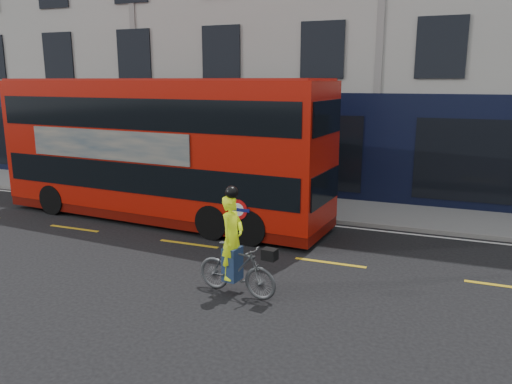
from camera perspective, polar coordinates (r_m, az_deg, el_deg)
The scene contains 8 objects.
ground at distance 11.34m, azimuth 6.69°, elevation -10.55°, with size 120.00×120.00×0.00m, color black.
pavement at distance 17.36m, azimuth 12.28°, elevation -2.27°, with size 60.00×3.00×0.12m, color gray.
kerb at distance 15.93m, azimuth 11.38°, elevation -3.56°, with size 60.00×0.12×0.13m, color slate.
building_terrace at distance 23.38m, azimuth 15.98°, elevation 19.69°, with size 50.00×10.07×15.00m.
road_edge_line at distance 15.67m, azimuth 11.17°, elevation -4.07°, with size 58.00×0.10×0.01m, color silver.
lane_dashes at distance 12.69m, azimuth 8.47°, elevation -8.00°, with size 58.00×0.12×0.01m, color gold, non-canonical shape.
bus at distance 16.25m, azimuth -10.91°, elevation 4.87°, with size 11.32×3.37×4.50m.
cyclist at distance 10.56m, azimuth -2.38°, elevation -7.67°, with size 1.93×0.79×2.35m.
Camera 1 is at (2.60, -10.09, 4.46)m, focal length 35.00 mm.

